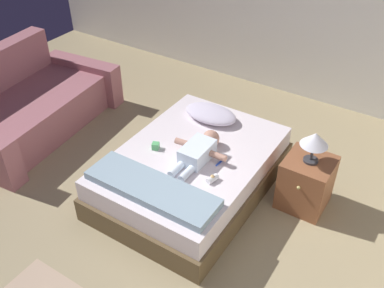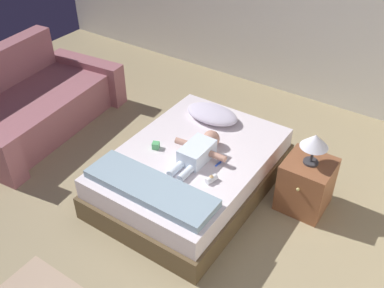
{
  "view_description": "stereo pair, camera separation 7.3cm",
  "coord_description": "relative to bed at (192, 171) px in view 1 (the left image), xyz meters",
  "views": [
    {
      "loc": [
        1.45,
        -1.88,
        2.84
      ],
      "look_at": [
        -0.22,
        0.72,
        0.53
      ],
      "focal_mm": 40.7,
      "sensor_mm": 36.0,
      "label": 1
    },
    {
      "loc": [
        1.51,
        -1.84,
        2.84
      ],
      "look_at": [
        -0.22,
        0.72,
        0.53
      ],
      "focal_mm": 40.7,
      "sensor_mm": 36.0,
      "label": 2
    }
  ],
  "objects": [
    {
      "name": "pillow",
      "position": [
        -0.14,
        0.57,
        0.28
      ],
      "size": [
        0.55,
        0.33,
        0.12
      ],
      "color": "silver",
      "rests_on": "bed"
    },
    {
      "name": "blanket",
      "position": [
        0.0,
        -0.6,
        0.25
      ],
      "size": [
        1.14,
        0.35,
        0.07
      ],
      "color": "#89A3B2",
      "rests_on": "bed"
    },
    {
      "name": "baby",
      "position": [
        0.08,
        -0.01,
        0.29
      ],
      "size": [
        0.52,
        0.65,
        0.16
      ],
      "color": "white",
      "rests_on": "bed"
    },
    {
      "name": "lamp",
      "position": [
        0.96,
        0.38,
        0.5
      ],
      "size": [
        0.24,
        0.24,
        0.29
      ],
      "color": "#333338",
      "rests_on": "nightstand"
    },
    {
      "name": "toothbrush",
      "position": [
        0.28,
        0.03,
        0.23
      ],
      "size": [
        0.03,
        0.14,
        0.02
      ],
      "color": "blue",
      "rests_on": "bed"
    },
    {
      "name": "toy_block",
      "position": [
        -0.31,
        -0.13,
        0.25
      ],
      "size": [
        0.08,
        0.08,
        0.06
      ],
      "color": "#59BB6C",
      "rests_on": "bed"
    },
    {
      "name": "baby_bottle",
      "position": [
        0.35,
        -0.23,
        0.25
      ],
      "size": [
        0.08,
        0.12,
        0.08
      ],
      "color": "white",
      "rests_on": "bed"
    },
    {
      "name": "ground_plane",
      "position": [
        0.22,
        -0.72,
        -0.21
      ],
      "size": [
        8.0,
        8.0,
        0.0
      ],
      "primitive_type": "plane",
      "color": "#9B8B65"
    },
    {
      "name": "couch",
      "position": [
        -2.11,
        -0.11,
        0.07
      ],
      "size": [
        1.25,
        1.95,
        0.86
      ],
      "color": "#9F6067",
      "rests_on": "ground_plane"
    },
    {
      "name": "nightstand",
      "position": [
        0.96,
        0.38,
        0.04
      ],
      "size": [
        0.41,
        0.44,
        0.5
      ],
      "color": "brown",
      "rests_on": "ground_plane"
    },
    {
      "name": "bed",
      "position": [
        0.0,
        0.0,
        0.0
      ],
      "size": [
        1.26,
        1.78,
        0.43
      ],
      "color": "brown",
      "rests_on": "ground_plane"
    }
  ]
}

